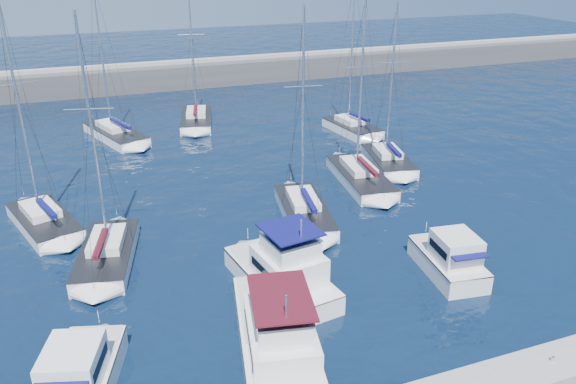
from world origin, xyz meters
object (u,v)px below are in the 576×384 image
object	(u,v)px
sailboat_back_a	(116,134)
motor_yacht_port_outer	(80,377)
sailboat_mid_e	(388,160)
motor_yacht_stbd_outer	(450,260)
motor_yacht_stbd_inner	(284,274)
sailboat_mid_b	(107,254)
sailboat_mid_a	(44,221)
sailboat_back_c	(352,127)
sailboat_mid_d	(360,177)
motor_yacht_port_inner	(278,342)
sailboat_back_b	(197,120)
sailboat_mid_c	(304,211)

from	to	relation	value
sailboat_back_a	motor_yacht_port_outer	bearing A→B (deg)	-116.50
motor_yacht_port_outer	sailboat_mid_e	xyz separation A→B (m)	(26.09, 19.47, -0.42)
motor_yacht_port_outer	sailboat_back_a	bearing A→B (deg)	100.16
motor_yacht_stbd_outer	motor_yacht_stbd_inner	bearing A→B (deg)	177.32
motor_yacht_stbd_outer	sailboat_mid_b	size ratio (longest dim) A/B	0.38
motor_yacht_stbd_outer	sailboat_mid_a	size ratio (longest dim) A/B	0.36
sailboat_back_c	sailboat_mid_d	bearing A→B (deg)	-121.54
motor_yacht_port_outer	sailboat_mid_d	xyz separation A→B (m)	(22.08, 17.02, -0.43)
motor_yacht_port_outer	sailboat_back_a	distance (m)	35.99
motor_yacht_port_inner	sailboat_back_b	size ratio (longest dim) A/B	0.72
motor_yacht_stbd_outer	sailboat_back_c	xyz separation A→B (m)	(6.97, 26.72, -0.40)
sailboat_mid_a	sailboat_back_b	bearing A→B (deg)	35.58
motor_yacht_stbd_inner	sailboat_mid_b	bearing A→B (deg)	134.00
sailboat_mid_e	sailboat_back_b	bearing A→B (deg)	137.58
motor_yacht_port_inner	sailboat_mid_a	world-z (taller)	sailboat_mid_a
motor_yacht_stbd_inner	sailboat_mid_c	xyz separation A→B (m)	(4.57, 8.27, -0.61)
motor_yacht_stbd_inner	sailboat_back_a	world-z (taller)	sailboat_back_a
motor_yacht_stbd_inner	sailboat_back_a	size ratio (longest dim) A/B	0.53
motor_yacht_stbd_outer	sailboat_back_a	world-z (taller)	sailboat_back_a
motor_yacht_stbd_inner	sailboat_mid_d	size ratio (longest dim) A/B	0.55
motor_yacht_stbd_outer	sailboat_mid_a	distance (m)	26.79
motor_yacht_stbd_outer	sailboat_mid_d	bearing A→B (deg)	91.01
sailboat_mid_b	sailboat_mid_e	xyz separation A→B (m)	(24.25, 8.29, -0.00)
sailboat_back_b	motor_yacht_port_inner	bearing A→B (deg)	-82.96
sailboat_back_b	sailboat_back_c	xyz separation A→B (m)	(14.46, -8.50, 0.02)
motor_yacht_port_inner	sailboat_mid_b	world-z (taller)	sailboat_mid_b
sailboat_mid_a	sailboat_mid_e	world-z (taller)	sailboat_mid_a
sailboat_mid_d	sailboat_back_c	size ratio (longest dim) A/B	0.98
sailboat_mid_c	sailboat_back_b	bearing A→B (deg)	104.96
motor_yacht_port_inner	motor_yacht_stbd_inner	distance (m)	5.81
sailboat_back_b	sailboat_mid_b	bearing A→B (deg)	-99.18
motor_yacht_stbd_outer	sailboat_back_b	world-z (taller)	sailboat_back_b
motor_yacht_stbd_inner	sailboat_back_a	distance (m)	32.04
sailboat_mid_e	motor_yacht_stbd_inner	bearing A→B (deg)	-123.12
sailboat_mid_d	sailboat_mid_e	bearing A→B (deg)	38.52
motor_yacht_port_outer	sailboat_back_b	distance (m)	40.04
motor_yacht_stbd_inner	sailboat_back_c	size ratio (longest dim) A/B	0.54
sailboat_mid_a	sailboat_back_c	bearing A→B (deg)	3.82
sailboat_mid_c	sailboat_back_c	bearing A→B (deg)	63.76
sailboat_mid_b	motor_yacht_port_inner	bearing A→B (deg)	-48.36
sailboat_back_a	sailboat_back_c	distance (m)	23.97
sailboat_back_a	sailboat_back_b	size ratio (longest dim) A/B	1.03
sailboat_mid_c	sailboat_mid_d	size ratio (longest dim) A/B	1.00
motor_yacht_port_outer	sailboat_back_c	size ratio (longest dim) A/B	0.42
sailboat_mid_a	sailboat_mid_c	size ratio (longest dim) A/B	1.06
sailboat_mid_d	sailboat_mid_e	distance (m)	4.71
motor_yacht_stbd_outer	sailboat_back_b	bearing A→B (deg)	109.25
sailboat_back_a	sailboat_mid_a	bearing A→B (deg)	-128.31
sailboat_mid_a	sailboat_mid_c	xyz separation A→B (m)	(17.26, -4.73, -0.02)
sailboat_mid_b	sailboat_mid_c	xyz separation A→B (m)	(13.54, 1.43, -0.01)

